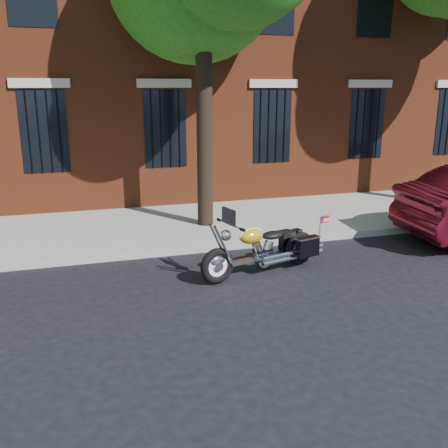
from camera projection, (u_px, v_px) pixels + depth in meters
name	position (u px, v px, depth m)	size (l,w,h in m)	color
ground	(220.00, 275.00, 8.95)	(120.00, 120.00, 0.00)	black
curb	(201.00, 248.00, 10.20)	(40.00, 0.16, 0.15)	gray
sidewalk	(182.00, 225.00, 11.94)	(40.00, 3.60, 0.15)	gray
building	(135.00, 2.00, 16.64)	(26.00, 10.08, 12.00)	maroon
motorcycle	(267.00, 250.00, 8.97)	(2.57, 1.13, 1.29)	black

